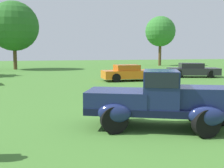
% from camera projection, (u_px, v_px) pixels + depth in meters
% --- Properties ---
extents(ground_plane, '(120.00, 120.00, 0.00)m').
position_uv_depth(ground_plane, '(162.00, 125.00, 8.42)').
color(ground_plane, '#42752D').
extents(feature_pickup_truck, '(4.30, 3.01, 1.70)m').
position_uv_depth(feature_pickup_truck, '(158.00, 99.00, 7.99)').
color(feature_pickup_truck, black).
rests_on(feature_pickup_truck, ground_plane).
extents(show_car_orange, '(4.01, 1.76, 1.22)m').
position_uv_depth(show_car_orange, '(128.00, 73.00, 20.86)').
color(show_car_orange, orange).
rests_on(show_car_orange, ground_plane).
extents(show_car_charcoal, '(4.65, 2.91, 1.22)m').
position_uv_depth(show_car_charcoal, '(193.00, 70.00, 23.81)').
color(show_car_charcoal, '#28282D').
rests_on(show_car_charcoal, ground_plane).
extents(treeline_mid_left, '(6.00, 6.00, 8.26)m').
position_uv_depth(treeline_mid_left, '(14.00, 26.00, 33.24)').
color(treeline_mid_left, brown).
rests_on(treeline_mid_left, ground_plane).
extents(treeline_center, '(4.63, 4.63, 7.59)m').
position_uv_depth(treeline_center, '(160.00, 32.00, 42.28)').
color(treeline_center, brown).
rests_on(treeline_center, ground_plane).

